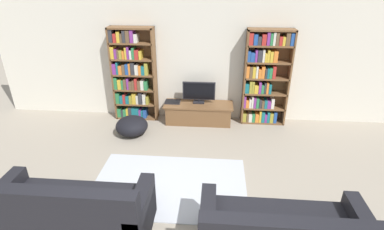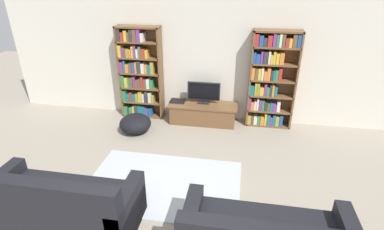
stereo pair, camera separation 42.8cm
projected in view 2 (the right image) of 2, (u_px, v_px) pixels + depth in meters
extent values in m
cube|color=silver|center=(203.00, 61.00, 6.38)|extent=(8.80, 0.06, 2.60)
cube|color=brown|center=(121.00, 72.00, 6.60)|extent=(0.04, 0.30, 2.02)
cube|color=brown|center=(161.00, 75.00, 6.47)|extent=(0.04, 0.30, 2.02)
cube|color=brown|center=(143.00, 72.00, 6.65)|extent=(0.94, 0.04, 2.02)
cube|color=brown|center=(137.00, 27.00, 6.11)|extent=(0.94, 0.30, 0.04)
cube|color=brown|center=(144.00, 114.00, 6.96)|extent=(0.90, 0.30, 0.04)
cube|color=#2D7F47|center=(127.00, 109.00, 6.96)|extent=(0.08, 0.24, 0.19)
cube|color=#333338|center=(130.00, 110.00, 6.96)|extent=(0.04, 0.24, 0.17)
cube|color=#2D7F47|center=(132.00, 110.00, 6.95)|extent=(0.07, 0.24, 0.18)
cube|color=gold|center=(135.00, 109.00, 6.93)|extent=(0.05, 0.24, 0.21)
cube|color=#333338|center=(137.00, 109.00, 6.91)|extent=(0.07, 0.24, 0.23)
cube|color=#196B75|center=(141.00, 109.00, 6.90)|extent=(0.07, 0.24, 0.23)
cube|color=#196B75|center=(144.00, 110.00, 6.89)|extent=(0.08, 0.24, 0.22)
cube|color=#7F338C|center=(147.00, 111.00, 6.89)|extent=(0.04, 0.24, 0.19)
cube|color=#196B75|center=(149.00, 111.00, 6.89)|extent=(0.04, 0.24, 0.17)
cube|color=#234C99|center=(151.00, 111.00, 6.88)|extent=(0.07, 0.24, 0.18)
cube|color=brown|center=(143.00, 101.00, 6.82)|extent=(0.90, 0.30, 0.04)
cube|color=#2D7F47|center=(126.00, 95.00, 6.81)|extent=(0.08, 0.24, 0.24)
cube|color=#196B75|center=(129.00, 96.00, 6.81)|extent=(0.07, 0.24, 0.17)
cube|color=#B72D28|center=(132.00, 96.00, 6.79)|extent=(0.05, 0.24, 0.20)
cube|color=#196B75|center=(135.00, 97.00, 6.79)|extent=(0.07, 0.24, 0.17)
cube|color=#9E9333|center=(138.00, 97.00, 6.77)|extent=(0.06, 0.24, 0.18)
cube|color=gold|center=(141.00, 96.00, 6.75)|extent=(0.08, 0.24, 0.23)
cube|color=silver|center=(144.00, 97.00, 6.75)|extent=(0.05, 0.24, 0.19)
cube|color=#333338|center=(147.00, 96.00, 6.72)|extent=(0.08, 0.24, 0.26)
cube|color=silver|center=(151.00, 96.00, 6.72)|extent=(0.07, 0.24, 0.23)
cube|color=#9E9333|center=(154.00, 98.00, 6.72)|extent=(0.05, 0.24, 0.17)
cube|color=brown|center=(142.00, 87.00, 6.67)|extent=(0.90, 0.30, 0.04)
cube|color=#2D7F47|center=(124.00, 80.00, 6.66)|extent=(0.07, 0.24, 0.26)
cube|color=gold|center=(128.00, 81.00, 6.66)|extent=(0.08, 0.24, 0.21)
cube|color=#2D7F47|center=(130.00, 82.00, 6.65)|extent=(0.04, 0.24, 0.20)
cube|color=brown|center=(133.00, 81.00, 6.63)|extent=(0.06, 0.24, 0.23)
cube|color=#7F338C|center=(135.00, 81.00, 6.62)|extent=(0.04, 0.24, 0.24)
cube|color=brown|center=(138.00, 83.00, 6.63)|extent=(0.07, 0.24, 0.17)
cube|color=brown|center=(141.00, 82.00, 6.61)|extent=(0.04, 0.24, 0.20)
cube|color=#B72D28|center=(143.00, 81.00, 6.59)|extent=(0.06, 0.24, 0.25)
cube|color=brown|center=(146.00, 83.00, 6.59)|extent=(0.06, 0.24, 0.20)
cube|color=silver|center=(149.00, 83.00, 6.58)|extent=(0.07, 0.24, 0.21)
cube|color=#2D7F47|center=(152.00, 83.00, 6.57)|extent=(0.07, 0.24, 0.19)
cube|color=brown|center=(141.00, 73.00, 6.53)|extent=(0.90, 0.30, 0.04)
cube|color=#7F338C|center=(123.00, 66.00, 6.52)|extent=(0.08, 0.24, 0.22)
cube|color=#196B75|center=(126.00, 66.00, 6.50)|extent=(0.04, 0.24, 0.26)
cube|color=orange|center=(128.00, 67.00, 6.51)|extent=(0.07, 0.24, 0.18)
cube|color=brown|center=(132.00, 67.00, 6.49)|extent=(0.06, 0.24, 0.21)
cube|color=#234C99|center=(135.00, 67.00, 6.48)|extent=(0.07, 0.24, 0.23)
cube|color=orange|center=(137.00, 67.00, 6.46)|extent=(0.04, 0.24, 0.24)
cube|color=#333338|center=(140.00, 66.00, 6.45)|extent=(0.08, 0.24, 0.26)
cube|color=silver|center=(144.00, 68.00, 6.45)|extent=(0.07, 0.24, 0.21)
cube|color=orange|center=(147.00, 68.00, 6.44)|extent=(0.06, 0.24, 0.19)
cube|color=#196B75|center=(150.00, 68.00, 6.43)|extent=(0.07, 0.24, 0.19)
cube|color=#9E9333|center=(153.00, 67.00, 6.41)|extent=(0.07, 0.24, 0.25)
cube|color=brown|center=(140.00, 57.00, 6.38)|extent=(0.90, 0.30, 0.04)
cube|color=gold|center=(121.00, 50.00, 6.37)|extent=(0.07, 0.24, 0.25)
cube|color=#7F338C|center=(124.00, 52.00, 6.37)|extent=(0.05, 0.24, 0.20)
cube|color=brown|center=(126.00, 52.00, 6.36)|extent=(0.04, 0.24, 0.19)
cube|color=#9E9333|center=(129.00, 52.00, 6.36)|extent=(0.06, 0.24, 0.17)
cube|color=orange|center=(131.00, 53.00, 6.35)|extent=(0.04, 0.24, 0.16)
cube|color=gold|center=(134.00, 51.00, 6.33)|extent=(0.04, 0.24, 0.24)
cube|color=#7F338C|center=(136.00, 51.00, 6.32)|extent=(0.05, 0.24, 0.25)
cube|color=silver|center=(138.00, 53.00, 6.32)|extent=(0.05, 0.24, 0.18)
cube|color=#2D7F47|center=(141.00, 51.00, 6.30)|extent=(0.05, 0.24, 0.23)
cube|color=#B72D28|center=(144.00, 53.00, 6.30)|extent=(0.08, 0.24, 0.19)
cube|color=gold|center=(147.00, 53.00, 6.29)|extent=(0.05, 0.24, 0.17)
cube|color=brown|center=(138.00, 42.00, 6.24)|extent=(0.90, 0.30, 0.04)
cube|color=#333338|center=(119.00, 34.00, 6.22)|extent=(0.08, 0.24, 0.26)
cube|color=#B72D28|center=(123.00, 36.00, 6.22)|extent=(0.07, 0.24, 0.18)
cube|color=gold|center=(127.00, 35.00, 6.20)|extent=(0.07, 0.24, 0.22)
cube|color=brown|center=(130.00, 36.00, 6.20)|extent=(0.04, 0.24, 0.18)
cube|color=#333338|center=(132.00, 35.00, 6.18)|extent=(0.06, 0.24, 0.24)
cube|color=brown|center=(136.00, 35.00, 6.17)|extent=(0.08, 0.24, 0.24)
cube|color=#7F338C|center=(139.00, 35.00, 6.15)|extent=(0.07, 0.24, 0.25)
cube|color=silver|center=(143.00, 37.00, 6.16)|extent=(0.07, 0.24, 0.17)
cube|color=brown|center=(250.00, 79.00, 6.17)|extent=(0.04, 0.30, 2.02)
cube|color=brown|center=(295.00, 82.00, 6.03)|extent=(0.04, 0.30, 2.02)
cube|color=brown|center=(272.00, 79.00, 6.22)|extent=(0.94, 0.04, 2.02)
cube|color=brown|center=(278.00, 31.00, 5.67)|extent=(0.94, 0.30, 0.04)
cube|color=brown|center=(267.00, 124.00, 6.53)|extent=(0.90, 0.30, 0.04)
cube|color=#9E9333|center=(249.00, 118.00, 6.53)|extent=(0.08, 0.24, 0.19)
cube|color=brown|center=(252.00, 119.00, 6.52)|extent=(0.04, 0.24, 0.18)
cube|color=silver|center=(255.00, 119.00, 6.51)|extent=(0.07, 0.24, 0.17)
cube|color=#2D7F47|center=(258.00, 119.00, 6.50)|extent=(0.06, 0.24, 0.18)
cube|color=orange|center=(262.00, 119.00, 6.49)|extent=(0.08, 0.24, 0.19)
cube|color=gold|center=(265.00, 118.00, 6.46)|extent=(0.04, 0.24, 0.26)
cube|color=#196B75|center=(268.00, 118.00, 6.46)|extent=(0.07, 0.24, 0.24)
cube|color=#7F338C|center=(271.00, 120.00, 6.46)|extent=(0.05, 0.24, 0.19)
cube|color=#196B75|center=(274.00, 119.00, 6.44)|extent=(0.05, 0.24, 0.24)
cube|color=#9E9333|center=(277.00, 120.00, 6.43)|extent=(0.07, 0.24, 0.22)
cube|color=#234C99|center=(281.00, 119.00, 6.42)|extent=(0.06, 0.24, 0.24)
cube|color=brown|center=(269.00, 110.00, 6.39)|extent=(0.90, 0.30, 0.04)
cube|color=#7F338C|center=(250.00, 103.00, 6.37)|extent=(0.04, 0.24, 0.25)
cube|color=orange|center=(252.00, 105.00, 6.38)|extent=(0.06, 0.24, 0.16)
cube|color=silver|center=(255.00, 104.00, 6.37)|extent=(0.04, 0.24, 0.19)
cube|color=silver|center=(258.00, 103.00, 6.35)|extent=(0.04, 0.24, 0.25)
cube|color=#7F338C|center=(260.00, 104.00, 6.35)|extent=(0.05, 0.24, 0.22)
cube|color=#2D7F47|center=(263.00, 104.00, 6.34)|extent=(0.05, 0.24, 0.22)
cube|color=#333338|center=(266.00, 105.00, 6.34)|extent=(0.05, 0.24, 0.19)
cube|color=brown|center=(268.00, 106.00, 6.33)|extent=(0.05, 0.24, 0.16)
cube|color=#196B75|center=(271.00, 106.00, 6.32)|extent=(0.06, 0.24, 0.17)
cube|color=#7F338C|center=(274.00, 106.00, 6.31)|extent=(0.07, 0.24, 0.17)
cube|color=silver|center=(278.00, 105.00, 6.29)|extent=(0.06, 0.24, 0.21)
cube|color=brown|center=(271.00, 95.00, 6.24)|extent=(0.90, 0.30, 0.04)
cube|color=#196B75|center=(252.00, 89.00, 6.24)|extent=(0.08, 0.24, 0.20)
cube|color=#9E9333|center=(256.00, 88.00, 6.21)|extent=(0.05, 0.24, 0.26)
cube|color=#9E9333|center=(258.00, 88.00, 6.20)|extent=(0.04, 0.24, 0.26)
cube|color=gold|center=(262.00, 90.00, 6.21)|extent=(0.08, 0.24, 0.17)
cube|color=#7F338C|center=(265.00, 89.00, 6.18)|extent=(0.05, 0.24, 0.24)
cube|color=#2D7F47|center=(268.00, 90.00, 6.19)|extent=(0.05, 0.24, 0.18)
cube|color=#333338|center=(270.00, 89.00, 6.17)|extent=(0.04, 0.24, 0.23)
cube|color=orange|center=(273.00, 89.00, 6.16)|extent=(0.04, 0.24, 0.23)
cube|color=#196B75|center=(275.00, 90.00, 6.16)|extent=(0.05, 0.24, 0.20)
cube|color=brown|center=(273.00, 80.00, 6.09)|extent=(0.90, 0.30, 0.04)
cube|color=orange|center=(253.00, 73.00, 6.08)|extent=(0.06, 0.24, 0.24)
cube|color=brown|center=(256.00, 73.00, 6.07)|extent=(0.05, 0.24, 0.23)
cube|color=gold|center=(260.00, 73.00, 6.06)|extent=(0.06, 0.24, 0.23)
cube|color=silver|center=(262.00, 73.00, 6.05)|extent=(0.04, 0.24, 0.24)
cube|color=orange|center=(265.00, 74.00, 6.06)|extent=(0.06, 0.24, 0.18)
cube|color=orange|center=(269.00, 73.00, 6.03)|extent=(0.06, 0.24, 0.25)
cube|color=#333338|center=(272.00, 74.00, 6.03)|extent=(0.04, 0.24, 0.20)
cube|color=#196B75|center=(274.00, 74.00, 6.03)|extent=(0.04, 0.24, 0.21)
cube|color=#2D7F47|center=(276.00, 74.00, 6.02)|extent=(0.05, 0.24, 0.22)
cube|color=#B72D28|center=(280.00, 74.00, 6.00)|extent=(0.06, 0.24, 0.25)
cube|color=brown|center=(274.00, 64.00, 5.95)|extent=(0.90, 0.30, 0.04)
cube|color=#234C99|center=(254.00, 57.00, 5.94)|extent=(0.06, 0.24, 0.21)
cube|color=#234C99|center=(258.00, 58.00, 5.94)|extent=(0.08, 0.24, 0.18)
cube|color=#7F338C|center=(262.00, 57.00, 5.92)|extent=(0.04, 0.24, 0.24)
cube|color=#333338|center=(266.00, 57.00, 5.91)|extent=(0.08, 0.24, 0.23)
cube|color=silver|center=(269.00, 57.00, 5.89)|extent=(0.04, 0.24, 0.24)
cube|color=gold|center=(272.00, 58.00, 5.90)|extent=(0.04, 0.24, 0.18)
cube|color=gold|center=(274.00, 57.00, 5.88)|extent=(0.05, 0.24, 0.24)
cube|color=gold|center=(277.00, 58.00, 5.87)|extent=(0.06, 0.24, 0.21)
cube|color=orange|center=(282.00, 58.00, 5.86)|extent=(0.08, 0.24, 0.22)
cube|color=brown|center=(277.00, 47.00, 5.80)|extent=(0.90, 0.30, 0.04)
cube|color=#B72D28|center=(257.00, 39.00, 5.79)|extent=(0.08, 0.24, 0.23)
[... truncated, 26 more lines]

